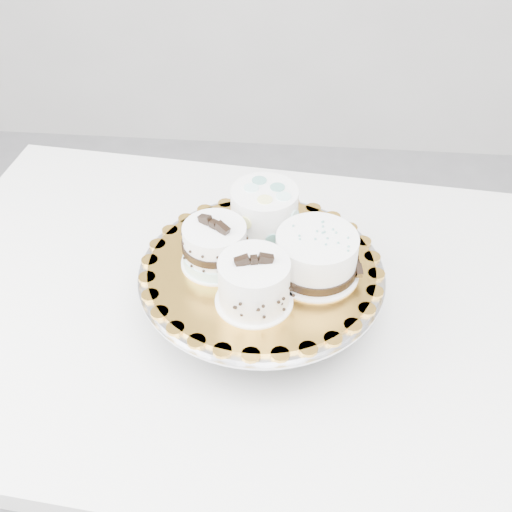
# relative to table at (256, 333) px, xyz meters

# --- Properties ---
(table) EXTENTS (1.26, 0.90, 0.75)m
(table) POSITION_rel_table_xyz_m (0.00, 0.00, 0.00)
(table) COLOR white
(table) RESTS_ON floor
(cake_stand) EXTENTS (0.38, 0.38, 0.10)m
(cake_stand) POSITION_rel_table_xyz_m (0.01, -0.03, 0.15)
(cake_stand) COLOR gray
(cake_stand) RESTS_ON table
(cake_board) EXTENTS (0.36, 0.36, 0.01)m
(cake_board) POSITION_rel_table_xyz_m (0.01, -0.03, 0.18)
(cake_board) COLOR gold
(cake_board) RESTS_ON cake_stand
(cake_swirl) EXTENTS (0.12, 0.12, 0.09)m
(cake_swirl) POSITION_rel_table_xyz_m (0.01, -0.11, 0.22)
(cake_swirl) COLOR white
(cake_swirl) RESTS_ON cake_board
(cake_banded) EXTENTS (0.13, 0.13, 0.09)m
(cake_banded) POSITION_rel_table_xyz_m (-0.06, -0.03, 0.22)
(cake_banded) COLOR white
(cake_banded) RESTS_ON cake_board
(cake_dots) EXTENTS (0.13, 0.13, 0.08)m
(cake_dots) POSITION_rel_table_xyz_m (0.01, 0.06, 0.23)
(cake_dots) COLOR white
(cake_dots) RESTS_ON cake_board
(cake_ribbon) EXTENTS (0.14, 0.14, 0.07)m
(cake_ribbon) POSITION_rel_table_xyz_m (0.09, -0.04, 0.22)
(cake_ribbon) COLOR white
(cake_ribbon) RESTS_ON cake_board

